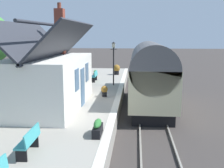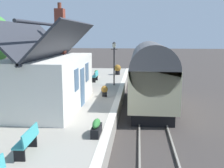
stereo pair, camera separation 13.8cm
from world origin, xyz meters
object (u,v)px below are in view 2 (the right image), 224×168
Objects in this scene: bench_platform_end at (95,76)px; bench_near_building at (27,140)px; train at (151,75)px; planter_bench_left at (87,86)px; planter_edge_far at (96,128)px; lamp_post_platform at (114,55)px; planter_edge_near at (118,69)px; planter_by_door at (83,82)px; planter_bench_right at (96,74)px; planter_under_sign at (104,91)px; station_building at (49,79)px.

bench_platform_end and bench_near_building have the same top height.
train reaches higher than bench_near_building.
bench_platform_end is at bearing -0.16° from planter_bench_left.
lamp_post_platform reaches higher than planter_edge_far.
planter_edge_near is 0.29× the size of lamp_post_platform.
bench_near_building is 18.41m from planter_edge_near.
planter_by_door reaches higher than planter_edge_far.
train is 6.66m from bench_platform_end.
train is 10.45m from bench_near_building.
planter_bench_right is at bearing 2.75° from planter_bench_left.
bench_platform_end is 1.98× the size of planter_under_sign.
planter_under_sign is (8.66, -1.50, -0.09)m from bench_near_building.
planter_by_door reaches higher than planter_bench_left.
train is at bearing -146.66° from planter_bench_right.
planter_by_door is (2.56, 5.05, -1.04)m from train.
train is 6.09× the size of bench_platform_end.
lamp_post_platform reaches higher than bench_platform_end.
planter_by_door is at bearing 63.05° from train.
planter_bench_left is 7.85m from planter_edge_near.
bench_platform_end is 1.37× the size of planter_edge_far.
planter_edge_far is at bearing -171.04° from planter_bench_right.
planter_bench_right is 4.96m from lamp_post_platform.
lamp_post_platform is at bearing -178.34° from planter_edge_near.
station_building is (-3.25, 5.74, 0.19)m from train.
train is 4.38m from lamp_post_platform.
planter_bench_right is at bearing 33.34° from train.
planter_edge_near is 1.22× the size of planter_bench_right.
bench_near_building is at bearing 175.02° from planter_edge_near.
train is 3.21m from planter_under_sign.
planter_edge_near is at bearing -13.20° from station_building.
planter_edge_far is at bearing -178.50° from planter_edge_near.
bench_near_building reaches higher than planter_under_sign.
planter_edge_near reaches higher than planter_by_door.
planter_bench_right is at bearing 1.02° from bench_near_building.
station_building reaches higher than planter_edge_near.
train reaches higher than bench_platform_end.
planter_under_sign is at bearing 176.27° from lamp_post_platform.
train is at bearing -116.95° from planter_by_door.
bench_platform_end is 0.99× the size of bench_near_building.
train is 10.41× the size of planter_bench_right.
train is 6.05× the size of bench_near_building.
planter_edge_near is 1.41× the size of planter_under_sign.
planter_bench_right is at bearing 12.67° from planter_under_sign.
train reaches higher than planter_bench_left.
train reaches higher than lamp_post_platform.
train is 8.33× the size of planter_edge_far.
planter_edge_far is 0.30× the size of lamp_post_platform.
planter_bench_right reaches higher than planter_bench_left.
planter_edge_near is at bearing -11.82° from planter_bench_left.
planter_under_sign is (-9.68, 0.10, -0.16)m from planter_edge_near.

